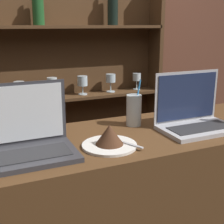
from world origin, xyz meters
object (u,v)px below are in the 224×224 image
object	(u,v)px
laptop_far	(194,116)
cake_plate	(110,138)
water_glass	(134,110)
laptop_near	(24,139)

from	to	relation	value
laptop_far	cake_plate	distance (m)	0.44
cake_plate	water_glass	bearing A→B (deg)	43.57
cake_plate	water_glass	size ratio (longest dim) A/B	1.00
laptop_near	laptop_far	size ratio (longest dim) A/B	1.02
laptop_far	cake_plate	xyz separation A→B (m)	(-0.43, -0.05, -0.03)
laptop_far	water_glass	bearing A→B (deg)	146.61
laptop_near	laptop_far	distance (m)	0.74
laptop_near	cake_plate	bearing A→B (deg)	-10.33
laptop_near	cake_plate	world-z (taller)	laptop_near
laptop_near	water_glass	bearing A→B (deg)	15.40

